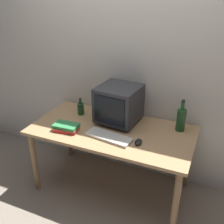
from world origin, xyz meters
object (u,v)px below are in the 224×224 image
keyboard (109,137)px  computer_mouse (138,142)px  book_stack (66,127)px  bottle_short (81,108)px  bottle_tall (181,119)px  crt_monitor (119,104)px

keyboard → computer_mouse: bearing=11.9°
keyboard → book_stack: (-0.42, -0.03, 0.02)m
computer_mouse → bottle_short: bottle_short is taller
book_stack → keyboard: bearing=4.3°
bottle_short → book_stack: size_ratio=0.76×
bottle_short → keyboard: bearing=-34.6°
bottle_tall → book_stack: 1.07m
bottle_short → book_stack: (0.04, -0.35, -0.04)m
crt_monitor → bottle_tall: size_ratio=1.33×
bottle_tall → bottle_short: size_ratio=1.69×
bottle_tall → bottle_short: 1.02m
computer_mouse → book_stack: bearing=-178.1°
book_stack → bottle_tall: bearing=23.6°
computer_mouse → bottle_short: (-0.73, 0.30, 0.05)m
computer_mouse → bottle_short: 0.80m
bottle_tall → bottle_short: (-1.02, -0.08, -0.05)m
computer_mouse → bottle_short: bearing=155.4°
crt_monitor → bottle_tall: (0.59, 0.07, -0.07)m
crt_monitor → book_stack: bearing=-137.0°
keyboard → bottle_short: size_ratio=2.26×
crt_monitor → bottle_short: (-0.43, -0.00, -0.12)m
crt_monitor → keyboard: 0.37m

